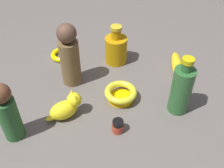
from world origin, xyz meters
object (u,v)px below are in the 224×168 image
bottle_short (116,48)px  nail_polish_jar (118,126)px  person_figure_adult (8,113)px  person_figure_child (69,56)px  cat_figurine (66,107)px  bowl (121,94)px  bangle (63,55)px  bottle_tall (181,89)px  banana (177,66)px

bottle_short → nail_polish_jar: bottle_short is taller
bottle_short → person_figure_adult: size_ratio=0.79×
person_figure_child → bottle_short: bearing=139.5°
bottle_short → person_figure_adult: bearing=-27.7°
cat_figurine → bowl: (-0.11, 0.16, -0.01)m
bangle → cat_figurine: bearing=22.3°
cat_figurine → person_figure_child: bearing=-167.4°
bottle_tall → banana: (-0.22, -0.01, -0.07)m
person_figure_child → nail_polish_jar: size_ratio=5.44×
bottle_tall → person_figure_child: bearing=-99.4°
cat_figurine → nail_polish_jar: (0.03, 0.18, -0.02)m
person_figure_child → bottle_tall: size_ratio=1.15×
bowl → bangle: (-0.21, -0.29, -0.02)m
person_figure_child → banana: size_ratio=1.37×
bottle_tall → nail_polish_jar: bottle_tall is taller
cat_figurine → bottle_short: bearing=163.4°
bottle_short → bottle_tall: (0.23, 0.26, 0.03)m
person_figure_child → bowl: bearing=72.9°
cat_figurine → bottle_short: bottle_short is taller
cat_figurine → bowl: 0.20m
cat_figurine → bottle_tall: bottle_tall is taller
bowl → bottle_tall: (0.00, 0.20, 0.06)m
bottle_tall → bangle: size_ratio=2.11×
cat_figurine → nail_polish_jar: bearing=80.9°
bottle_tall → bowl: bearing=-91.4°
bowl → nail_polish_jar: 0.14m
bowl → bangle: 0.36m
cat_figurine → bottle_tall: 0.38m
person_figure_adult → bangle: (-0.43, 0.00, -0.09)m
banana → person_figure_adult: 0.66m
person_figure_child → bangle: person_figure_child is taller
bowl → banana: size_ratio=0.64×
bottle_tall → bangle: bottle_tall is taller
person_figure_child → bowl: size_ratio=2.14×
nail_polish_jar → banana: (-0.36, 0.18, -0.00)m
bottle_short → bottle_tall: bearing=48.7°
banana → bangle: (0.01, -0.49, -0.01)m
banana → person_figure_adult: (0.44, -0.49, 0.08)m
banana → bangle: 0.49m
bowl → person_figure_child: bearing=-107.1°
banana → person_figure_child: bearing=103.6°
cat_figurine → bangle: size_ratio=1.08×
cat_figurine → bottle_tall: size_ratio=0.51×
bowl → nail_polish_jar: (0.14, 0.02, -0.00)m
bangle → nail_polish_jar: bearing=41.6°
bowl → person_figure_adult: (0.22, -0.30, 0.08)m
person_figure_child → nail_polish_jar: 0.31m
person_figure_adult → bangle: 0.44m
bangle → bowl: bearing=54.5°
banana → bangle: size_ratio=1.77×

